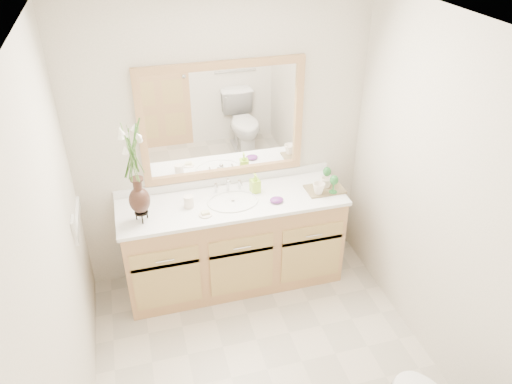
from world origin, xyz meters
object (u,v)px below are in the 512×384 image
object	(u,v)px
tumbler	(189,202)
tray	(325,189)
soap_bottle	(255,184)
flower_vase	(134,160)

from	to	relation	value
tumbler	tray	size ratio (longest dim) A/B	0.32
soap_bottle	flower_vase	bearing A→B (deg)	-176.54
tumbler	tray	world-z (taller)	tumbler
flower_vase	tray	bearing A→B (deg)	1.55
tray	tumbler	bearing A→B (deg)	176.98
flower_vase	soap_bottle	bearing A→B (deg)	10.24
soap_bottle	tray	xyz separation A→B (m)	(0.56, -0.13, -0.07)
flower_vase	tray	xyz separation A→B (m)	(1.50, 0.04, -0.51)
soap_bottle	tray	distance (m)	0.58
tray	soap_bottle	bearing A→B (deg)	166.73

